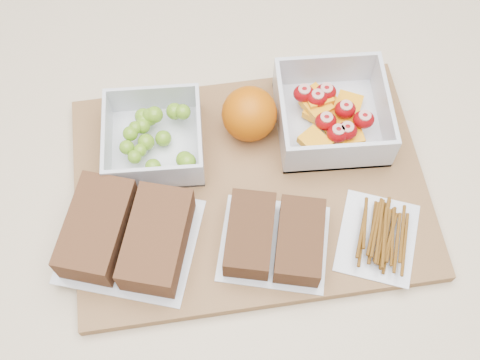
{
  "coord_description": "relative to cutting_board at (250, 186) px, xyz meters",
  "views": [
    {
      "loc": [
        -0.03,
        -0.34,
        1.56
      ],
      "look_at": [
        -0.0,
        -0.02,
        0.93
      ],
      "focal_mm": 45.0,
      "sensor_mm": 36.0,
      "label": 1
    }
  ],
  "objects": [
    {
      "name": "sandwich_bag_left",
      "position": [
        -0.14,
        -0.06,
        0.03
      ],
      "size": [
        0.18,
        0.17,
        0.05
      ],
      "color": "silver",
      "rests_on": "cutting_board"
    },
    {
      "name": "sandwich_bag_center",
      "position": [
        0.02,
        -0.08,
        0.03
      ],
      "size": [
        0.14,
        0.13,
        0.04
      ],
      "color": "silver",
      "rests_on": "cutting_board"
    },
    {
      "name": "cutting_board",
      "position": [
        0.0,
        0.0,
        0.0
      ],
      "size": [
        0.44,
        0.33,
        0.02
      ],
      "primitive_type": "cube",
      "rotation": [
        0.0,
        0.0,
        0.07
      ],
      "color": "brown",
      "rests_on": "counter"
    },
    {
      "name": "orange",
      "position": [
        0.01,
        0.08,
        0.04
      ],
      "size": [
        0.07,
        0.07,
        0.07
      ],
      "primitive_type": "sphere",
      "color": "#C55804",
      "rests_on": "cutting_board"
    },
    {
      "name": "fruit_container",
      "position": [
        0.11,
        0.08,
        0.03
      ],
      "size": [
        0.13,
        0.13,
        0.06
      ],
      "color": "silver",
      "rests_on": "cutting_board"
    },
    {
      "name": "pretzel_bag",
      "position": [
        0.14,
        -0.08,
        0.02
      ],
      "size": [
        0.11,
        0.13,
        0.02
      ],
      "color": "silver",
      "rests_on": "cutting_board"
    },
    {
      "name": "ground",
      "position": [
        -0.01,
        0.02,
        -0.91
      ],
      "size": [
        4.0,
        4.0,
        0.0
      ],
      "primitive_type": "plane",
      "color": "gray",
      "rests_on": "ground"
    },
    {
      "name": "counter",
      "position": [
        -0.01,
        0.02,
        -0.46
      ],
      "size": [
        1.2,
        0.9,
        0.9
      ],
      "primitive_type": "cube",
      "color": "beige",
      "rests_on": "ground"
    },
    {
      "name": "grape_container",
      "position": [
        -0.11,
        0.06,
        0.03
      ],
      "size": [
        0.12,
        0.12,
        0.05
      ],
      "color": "silver",
      "rests_on": "cutting_board"
    }
  ]
}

